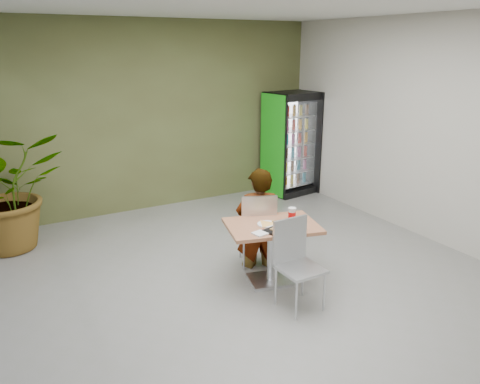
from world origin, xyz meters
name	(u,v)px	position (x,y,z in m)	size (l,w,h in m)	color
ground	(262,290)	(0.00, 0.00, 0.00)	(7.00, 7.00, 0.00)	gray
room_envelope	(264,158)	(0.00, 0.00, 1.60)	(6.00, 7.00, 3.20)	beige
dining_table	(272,241)	(0.21, 0.13, 0.54)	(1.21, 0.98, 0.75)	#A46846
chair_far	(258,225)	(0.28, 0.56, 0.59)	(0.58, 0.58, 1.00)	#BBBDC0
chair_near	(295,256)	(0.16, -0.42, 0.58)	(0.45, 0.45, 0.99)	#BBBDC0
seated_woman	(258,229)	(0.32, 0.61, 0.51)	(0.59, 0.38, 1.61)	black
pizza_plate	(267,223)	(0.16, 0.15, 0.77)	(0.30, 0.23, 0.03)	silver
soda_cup	(292,215)	(0.48, 0.11, 0.83)	(0.09, 0.09, 0.16)	silver
napkin_stack	(260,233)	(-0.07, -0.06, 0.76)	(0.14, 0.14, 0.02)	silver
cafeteria_tray	(285,230)	(0.23, -0.11, 0.76)	(0.42, 0.31, 0.02)	black
beverage_fridge	(291,144)	(2.53, 3.03, 0.97)	(0.97, 0.79, 1.94)	black
potted_plant	(8,192)	(-2.43, 2.79, 0.83)	(1.49, 1.29, 1.66)	#255C27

